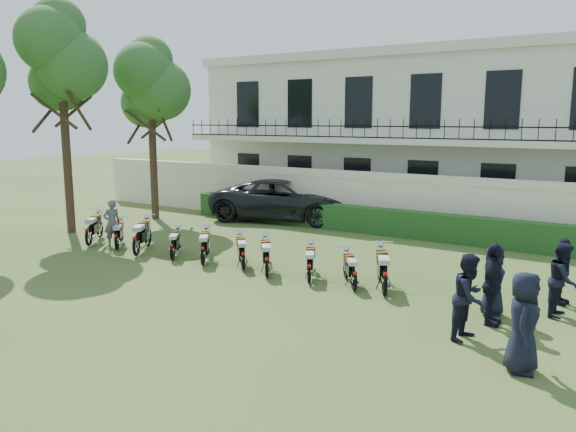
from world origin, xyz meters
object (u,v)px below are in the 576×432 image
object	(u,v)px
tree_west_mid	(61,57)
motorcycle_1	(116,238)
tree_west_near	(151,84)
motorcycle_3	(172,247)
motorcycle_8	(354,275)
officer_3	(493,281)
motorcycle_5	(243,256)
officer_2	(492,284)
motorcycle_0	(88,232)
motorcycle_7	(309,268)
officer_1	(469,297)
suv	(285,200)
motorcycle_2	(136,241)
motorcycle_9	(385,277)
officer_4	(563,280)
inspector	(112,223)
officer_5	(562,272)
officer_0	(523,322)
motorcycle_6	(267,261)
motorcycle_4	(203,251)

from	to	relation	value
tree_west_mid	motorcycle_1	xyz separation A→B (m)	(3.97, -1.19, -6.22)
tree_west_near	motorcycle_3	distance (m)	9.64
motorcycle_8	officer_3	distance (m)	3.42
motorcycle_5	officer_2	distance (m)	7.16
motorcycle_0	motorcycle_5	bearing A→B (deg)	-32.85
motorcycle_8	tree_west_near	bearing A→B (deg)	120.89
motorcycle_7	officer_1	distance (m)	4.88
motorcycle_7	motorcycle_8	size ratio (longest dim) A/B	1.13
tree_west_near	suv	size ratio (longest dim) A/B	1.23
motorcycle_2	motorcycle_9	xyz separation A→B (m)	(8.37, 0.44, -0.02)
tree_west_mid	officer_4	distance (m)	18.39
inspector	officer_5	distance (m)	14.12
officer_3	motorcycle_9	bearing A→B (deg)	87.69
motorcycle_8	officer_4	distance (m)	4.82
officer_0	officer_3	xyz separation A→B (m)	(-1.11, 2.72, -0.10)
motorcycle_0	motorcycle_2	world-z (taller)	motorcycle_2
motorcycle_1	suv	size ratio (longest dim) A/B	0.22
motorcycle_5	motorcycle_6	world-z (taller)	motorcycle_6
motorcycle_6	motorcycle_0	bearing A→B (deg)	144.07
suv	motorcycle_2	bearing A→B (deg)	162.08
officer_4	motorcycle_1	bearing A→B (deg)	97.94
motorcycle_4	motorcycle_5	bearing A→B (deg)	-25.13
motorcycle_1	officer_3	world-z (taller)	officer_3
motorcycle_3	officer_1	distance (m)	9.63
motorcycle_7	officer_2	bearing A→B (deg)	-33.71
motorcycle_0	motorcycle_4	xyz separation A→B (m)	(5.10, 0.13, -0.03)
motorcycle_1	motorcycle_4	world-z (taller)	motorcycle_4
tree_west_near	motorcycle_8	bearing A→B (deg)	-22.27
tree_west_near	officer_1	xyz separation A→B (m)	(15.54, -6.61, -5.01)
tree_west_near	suv	bearing A→B (deg)	28.73
motorcycle_5	motorcycle_8	world-z (taller)	motorcycle_5
tree_west_mid	motorcycle_1	distance (m)	7.47
tree_west_mid	officer_1	bearing A→B (deg)	-9.24
officer_1	tree_west_near	bearing A→B (deg)	75.50
officer_3	officer_2	bearing A→B (deg)	-174.16
inspector	motorcycle_6	bearing A→B (deg)	106.33
motorcycle_9	officer_4	size ratio (longest dim) A/B	1.11
motorcycle_4	officer_0	bearing A→B (deg)	-49.54
motorcycle_8	motorcycle_9	size ratio (longest dim) A/B	0.76
motorcycle_0	motorcycle_6	size ratio (longest dim) A/B	1.08
tree_west_near	officer_2	bearing A→B (deg)	-19.38
tree_west_mid	motorcycle_9	bearing A→B (deg)	-4.16
tree_west_near	inspector	xyz separation A→B (m)	(2.78, -4.76, -5.07)
motorcycle_7	officer_0	world-z (taller)	officer_0
motorcycle_6	officer_2	bearing A→B (deg)	-39.74
motorcycle_1	officer_2	size ratio (longest dim) A/B	0.78
motorcycle_3	officer_3	xyz separation A→B (m)	(9.59, 0.28, 0.36)
tree_west_mid	motorcycle_3	world-z (taller)	tree_west_mid
tree_west_near	motorcycle_7	bearing A→B (deg)	-24.86
inspector	officer_2	distance (m)	12.98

